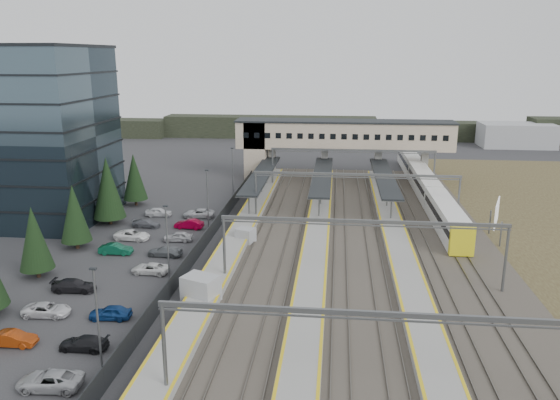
# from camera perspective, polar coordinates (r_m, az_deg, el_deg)

# --- Properties ---
(ground) EXTENTS (220.00, 220.00, 0.00)m
(ground) POSITION_cam_1_polar(r_m,az_deg,el_deg) (64.96, -2.59, -5.76)
(ground) COLOR #2B2B2D
(ground) RESTS_ON ground
(office_building) EXTENTS (24.30, 18.30, 24.30)m
(office_building) POSITION_cam_1_polar(r_m,az_deg,el_deg) (85.79, -26.06, 6.23)
(office_building) COLOR #384A55
(office_building) RESTS_ON ground
(conifer_row) EXTENTS (4.42, 49.82, 9.50)m
(conifer_row) POSITION_cam_1_polar(r_m,az_deg,el_deg) (66.82, -22.17, -1.92)
(conifer_row) COLOR black
(conifer_row) RESTS_ON ground
(car_park) EXTENTS (10.71, 44.86, 1.30)m
(car_park) POSITION_cam_1_polar(r_m,az_deg,el_deg) (63.31, -15.31, -6.26)
(car_park) COLOR #892E09
(car_park) RESTS_ON ground
(lampposts) EXTENTS (0.50, 53.25, 8.07)m
(lampposts) POSITION_cam_1_polar(r_m,az_deg,el_deg) (66.36, -9.32, -1.54)
(lampposts) COLOR slate
(lampposts) RESTS_ON ground
(fence) EXTENTS (0.08, 90.00, 2.00)m
(fence) POSITION_cam_1_polar(r_m,az_deg,el_deg) (70.45, -7.24, -3.33)
(fence) COLOR #26282B
(fence) RESTS_ON ground
(relay_cabin_near) EXTENTS (3.88, 3.40, 2.69)m
(relay_cabin_near) POSITION_cam_1_polar(r_m,az_deg,el_deg) (53.03, -8.27, -9.25)
(relay_cabin_near) COLOR #9B9DA0
(relay_cabin_near) RESTS_ON ground
(relay_cabin_far) EXTENTS (2.66, 2.45, 1.98)m
(relay_cabin_far) POSITION_cam_1_polar(r_m,az_deg,el_deg) (68.58, -3.63, -3.76)
(relay_cabin_far) COLOR #9B9DA0
(relay_cabin_far) RESTS_ON ground
(rail_corridor) EXTENTS (34.00, 90.00, 0.92)m
(rail_corridor) POSITION_cam_1_polar(r_m,az_deg,el_deg) (68.89, 5.76, -4.34)
(rail_corridor) COLOR #3C382F
(rail_corridor) RESTS_ON ground
(canopies) EXTENTS (23.10, 30.00, 3.28)m
(canopies) POSITION_cam_1_polar(r_m,az_deg,el_deg) (89.15, 4.43, 2.57)
(canopies) COLOR black
(canopies) RESTS_ON ground
(footbridge) EXTENTS (40.40, 6.40, 11.20)m
(footbridge) POSITION_cam_1_polar(r_m,az_deg,el_deg) (103.17, 5.12, 6.50)
(footbridge) COLOR tan
(footbridge) RESTS_ON ground
(gantries) EXTENTS (28.40, 62.28, 7.17)m
(gantries) POSITION_cam_1_polar(r_m,az_deg,el_deg) (65.35, 8.21, -0.24)
(gantries) COLOR slate
(gantries) RESTS_ON ground
(train) EXTENTS (2.83, 59.19, 3.57)m
(train) POSITION_cam_1_polar(r_m,az_deg,el_deg) (94.27, 14.86, 1.61)
(train) COLOR silver
(train) RESTS_ON ground
(billboard) EXTENTS (2.10, 5.76, 5.14)m
(billboard) POSITION_cam_1_polar(r_m,az_deg,el_deg) (74.13, 21.70, -1.39)
(billboard) COLOR slate
(billboard) RESTS_ON ground
(treeline_far) EXTENTS (170.00, 19.00, 7.00)m
(treeline_far) POSITION_cam_1_polar(r_m,az_deg,el_deg) (154.33, 11.47, 7.18)
(treeline_far) COLOR black
(treeline_far) RESTS_ON ground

